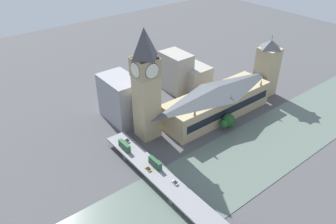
# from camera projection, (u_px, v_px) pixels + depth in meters

# --- Properties ---
(ground_plane) EXTENTS (600.00, 600.00, 0.00)m
(ground_plane) POSITION_uv_depth(u_px,v_px,m) (224.00, 128.00, 236.55)
(ground_plane) COLOR #4C4C4F
(river_water) EXTENTS (50.56, 360.00, 0.30)m
(river_water) POSITION_uv_depth(u_px,v_px,m) (259.00, 149.00, 215.72)
(river_water) COLOR slate
(river_water) RESTS_ON ground_plane
(parliament_hall) EXTENTS (26.30, 89.91, 24.49)m
(parliament_hall) POSITION_uv_depth(u_px,v_px,m) (217.00, 101.00, 244.80)
(parliament_hall) COLOR tan
(parliament_hall) RESTS_ON ground_plane
(clock_tower) EXTENTS (15.12, 15.12, 76.96)m
(clock_tower) POSITION_uv_depth(u_px,v_px,m) (146.00, 83.00, 207.86)
(clock_tower) COLOR tan
(clock_tower) RESTS_ON ground_plane
(victoria_tower) EXTENTS (15.02, 15.02, 51.25)m
(victoria_tower) POSITION_uv_depth(u_px,v_px,m) (267.00, 68.00, 268.29)
(victoria_tower) COLOR tan
(victoria_tower) RESTS_ON ground_plane
(road_bridge) EXTENTS (133.11, 13.02, 5.13)m
(road_bridge) POSITION_uv_depth(u_px,v_px,m) (178.00, 194.00, 177.28)
(road_bridge) COLOR slate
(road_bridge) RESTS_ON ground_plane
(double_decker_bus_lead) EXTENTS (10.85, 2.65, 4.82)m
(double_decker_bus_lead) POSITION_uv_depth(u_px,v_px,m) (124.00, 145.00, 206.87)
(double_decker_bus_lead) COLOR #235B33
(double_decker_bus_lead) RESTS_ON road_bridge
(double_decker_bus_mid) EXTENTS (10.63, 2.54, 4.90)m
(double_decker_bus_mid) POSITION_uv_depth(u_px,v_px,m) (155.00, 163.00, 193.03)
(double_decker_bus_mid) COLOR #235B33
(double_decker_bus_mid) RESTS_ON road_bridge
(car_northbound_lead) EXTENTS (4.09, 1.91, 1.43)m
(car_northbound_lead) POSITION_uv_depth(u_px,v_px,m) (175.00, 183.00, 181.87)
(car_northbound_lead) COLOR silver
(car_northbound_lead) RESTS_ON road_bridge
(car_northbound_mid) EXTENTS (4.41, 1.93, 1.45)m
(car_northbound_mid) POSITION_uv_depth(u_px,v_px,m) (127.00, 140.00, 214.49)
(car_northbound_mid) COLOR silver
(car_northbound_mid) RESTS_ON road_bridge
(car_northbound_tail) EXTENTS (4.58, 1.86, 1.38)m
(car_northbound_tail) POSITION_uv_depth(u_px,v_px,m) (148.00, 169.00, 191.47)
(car_northbound_tail) COLOR gold
(car_northbound_tail) RESTS_ON road_bridge
(city_block_west) EXTENTS (26.36, 17.95, 33.57)m
(city_block_west) POSITION_uv_depth(u_px,v_px,m) (176.00, 72.00, 277.35)
(city_block_west) COLOR #A39E93
(city_block_west) RESTS_ON ground_plane
(city_block_center) EXTENTS (33.81, 21.70, 21.63)m
(city_block_center) POSITION_uv_depth(u_px,v_px,m) (190.00, 76.00, 284.13)
(city_block_center) COLOR #A39E93
(city_block_center) RESTS_ON ground_plane
(city_block_east) EXTENTS (33.31, 21.04, 33.88)m
(city_block_east) POSITION_uv_depth(u_px,v_px,m) (121.00, 99.00, 238.31)
(city_block_east) COLOR #939399
(city_block_east) RESTS_ON ground_plane
(tree_embankment_near) EXTENTS (9.73, 9.73, 11.20)m
(tree_embankment_near) POSITION_uv_depth(u_px,v_px,m) (228.00, 121.00, 233.52)
(tree_embankment_near) COLOR brown
(tree_embankment_near) RESTS_ON ground_plane
(tree_embankment_mid) EXTENTS (6.15, 6.15, 8.75)m
(tree_embankment_mid) POSITION_uv_depth(u_px,v_px,m) (224.00, 124.00, 231.21)
(tree_embankment_mid) COLOR brown
(tree_embankment_mid) RESTS_ON ground_plane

